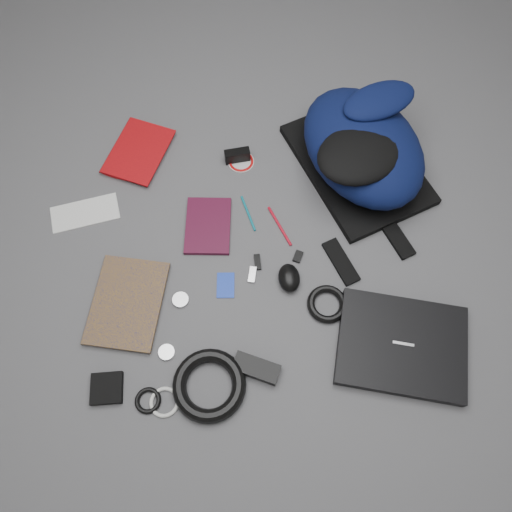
{
  "coord_description": "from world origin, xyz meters",
  "views": [
    {
      "loc": [
        -0.02,
        -0.63,
        1.44
      ],
      "look_at": [
        0.0,
        0.0,
        0.02
      ],
      "focal_mm": 35.0,
      "sensor_mm": 36.0,
      "label": 1
    }
  ],
  "objects_px": {
    "mouse": "(289,278)",
    "pouch": "(107,388)",
    "power_brick": "(256,368)",
    "compact_camera": "(237,156)",
    "textbook_red": "(115,145)",
    "comic_book": "(94,299)",
    "backpack": "(363,147)",
    "dvd_case": "(208,226)",
    "laptop": "(402,345)"
  },
  "relations": [
    {
      "from": "backpack",
      "to": "compact_camera",
      "type": "bearing_deg",
      "value": 150.5
    },
    {
      "from": "laptop",
      "to": "textbook_red",
      "type": "distance_m",
      "value": 1.15
    },
    {
      "from": "comic_book",
      "to": "mouse",
      "type": "distance_m",
      "value": 0.59
    },
    {
      "from": "laptop",
      "to": "mouse",
      "type": "distance_m",
      "value": 0.38
    },
    {
      "from": "pouch",
      "to": "mouse",
      "type": "bearing_deg",
      "value": 30.19
    },
    {
      "from": "dvd_case",
      "to": "power_brick",
      "type": "relative_size",
      "value": 1.52
    },
    {
      "from": "comic_book",
      "to": "mouse",
      "type": "height_order",
      "value": "mouse"
    },
    {
      "from": "laptop",
      "to": "pouch",
      "type": "bearing_deg",
      "value": -161.87
    },
    {
      "from": "backpack",
      "to": "textbook_red",
      "type": "distance_m",
      "value": 0.85
    },
    {
      "from": "mouse",
      "to": "pouch",
      "type": "height_order",
      "value": "mouse"
    },
    {
      "from": "laptop",
      "to": "mouse",
      "type": "height_order",
      "value": "mouse"
    },
    {
      "from": "textbook_red",
      "to": "dvd_case",
      "type": "bearing_deg",
      "value": -23.72
    },
    {
      "from": "dvd_case",
      "to": "backpack",
      "type": "bearing_deg",
      "value": 25.86
    },
    {
      "from": "dvd_case",
      "to": "comic_book",
      "type": "bearing_deg",
      "value": -142.45
    },
    {
      "from": "comic_book",
      "to": "backpack",
      "type": "bearing_deg",
      "value": 37.67
    },
    {
      "from": "comic_book",
      "to": "power_brick",
      "type": "xyz_separation_m",
      "value": [
        0.48,
        -0.23,
        0.01
      ]
    },
    {
      "from": "laptop",
      "to": "textbook_red",
      "type": "xyz_separation_m",
      "value": [
        -0.89,
        0.74,
        -0.0
      ]
    },
    {
      "from": "laptop",
      "to": "dvd_case",
      "type": "height_order",
      "value": "laptop"
    },
    {
      "from": "laptop",
      "to": "pouch",
      "type": "distance_m",
      "value": 0.85
    },
    {
      "from": "textbook_red",
      "to": "compact_camera",
      "type": "height_order",
      "value": "compact_camera"
    },
    {
      "from": "mouse",
      "to": "comic_book",
      "type": "bearing_deg",
      "value": 179.86
    },
    {
      "from": "laptop",
      "to": "dvd_case",
      "type": "distance_m",
      "value": 0.7
    },
    {
      "from": "comic_book",
      "to": "dvd_case",
      "type": "xyz_separation_m",
      "value": [
        0.34,
        0.24,
        -0.0
      ]
    },
    {
      "from": "pouch",
      "to": "backpack",
      "type": "bearing_deg",
      "value": 42.36
    },
    {
      "from": "mouse",
      "to": "power_brick",
      "type": "distance_m",
      "value": 0.29
    },
    {
      "from": "power_brick",
      "to": "pouch",
      "type": "height_order",
      "value": "power_brick"
    },
    {
      "from": "backpack",
      "to": "textbook_red",
      "type": "bearing_deg",
      "value": 148.78
    },
    {
      "from": "backpack",
      "to": "mouse",
      "type": "distance_m",
      "value": 0.49
    },
    {
      "from": "comic_book",
      "to": "compact_camera",
      "type": "bearing_deg",
      "value": 57.78
    },
    {
      "from": "textbook_red",
      "to": "pouch",
      "type": "bearing_deg",
      "value": -65.62
    },
    {
      "from": "dvd_case",
      "to": "laptop",
      "type": "bearing_deg",
      "value": -33.54
    },
    {
      "from": "compact_camera",
      "to": "mouse",
      "type": "bearing_deg",
      "value": -80.89
    },
    {
      "from": "laptop",
      "to": "compact_camera",
      "type": "relative_size",
      "value": 4.23
    },
    {
      "from": "backpack",
      "to": "compact_camera",
      "type": "distance_m",
      "value": 0.42
    },
    {
      "from": "compact_camera",
      "to": "power_brick",
      "type": "height_order",
      "value": "compact_camera"
    },
    {
      "from": "comic_book",
      "to": "pouch",
      "type": "bearing_deg",
      "value": -67.22
    },
    {
      "from": "textbook_red",
      "to": "mouse",
      "type": "bearing_deg",
      "value": -20.92
    },
    {
      "from": "backpack",
      "to": "power_brick",
      "type": "relative_size",
      "value": 4.08
    },
    {
      "from": "backpack",
      "to": "mouse",
      "type": "xyz_separation_m",
      "value": [
        -0.26,
        -0.41,
        -0.09
      ]
    },
    {
      "from": "laptop",
      "to": "dvd_case",
      "type": "relative_size",
      "value": 1.81
    },
    {
      "from": "backpack",
      "to": "power_brick",
      "type": "distance_m",
      "value": 0.78
    },
    {
      "from": "power_brick",
      "to": "pouch",
      "type": "distance_m",
      "value": 0.42
    },
    {
      "from": "backpack",
      "to": "textbook_red",
      "type": "height_order",
      "value": "backpack"
    },
    {
      "from": "backpack",
      "to": "pouch",
      "type": "xyz_separation_m",
      "value": [
        -0.79,
        -0.72,
        -0.1
      ]
    },
    {
      "from": "power_brick",
      "to": "compact_camera",
      "type": "bearing_deg",
      "value": 114.49
    },
    {
      "from": "power_brick",
      "to": "pouch",
      "type": "relative_size",
      "value": 1.52
    },
    {
      "from": "dvd_case",
      "to": "textbook_red",
      "type": "bearing_deg",
      "value": 137.77
    },
    {
      "from": "power_brick",
      "to": "textbook_red",
      "type": "bearing_deg",
      "value": 141.79
    },
    {
      "from": "dvd_case",
      "to": "pouch",
      "type": "bearing_deg",
      "value": -116.25
    },
    {
      "from": "mouse",
      "to": "pouch",
      "type": "relative_size",
      "value": 1.06
    }
  ]
}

